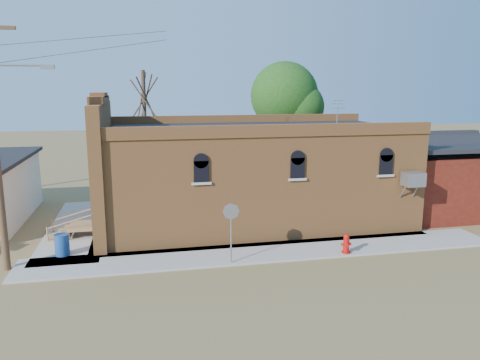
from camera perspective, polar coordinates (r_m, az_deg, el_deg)
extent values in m
plane|color=olive|center=(17.70, -0.48, -10.20)|extent=(120.00, 120.00, 0.00)
cube|color=#9E9991|center=(18.84, 3.49, -8.75)|extent=(19.00, 2.20, 0.08)
cube|color=#9E9991|center=(23.25, -19.07, -5.46)|extent=(2.60, 10.00, 0.08)
cube|color=#B26D36|center=(22.68, 1.67, 0.49)|extent=(14.00, 7.00, 4.50)
cube|color=black|center=(22.37, 1.70, 6.29)|extent=(13.80, 6.80, 0.12)
cube|color=#B26D36|center=(22.00, -16.33, 1.43)|extent=(0.50, 7.40, 5.80)
cube|color=navy|center=(20.69, -17.56, 3.85)|extent=(0.08, 1.10, 1.56)
cube|color=gray|center=(21.40, 20.37, 0.10)|extent=(0.85, 0.65, 0.60)
cube|color=#57120E|center=(26.67, 21.91, -0.12)|extent=(5.00, 6.00, 3.20)
cylinder|color=gray|center=(17.82, -25.67, 12.51)|extent=(1.80, 0.08, 0.08)
cube|color=gray|center=(17.62, -22.42, 12.63)|extent=(0.45, 0.22, 0.14)
cylinder|color=#4F3A2D|center=(29.27, -11.48, 5.66)|extent=(0.24, 0.24, 7.50)
cylinder|color=#4F3A2D|center=(31.25, 5.34, 5.06)|extent=(0.28, 0.28, 6.30)
sphere|color=#154112|center=(31.08, 5.44, 10.20)|extent=(4.40, 4.40, 4.40)
cylinder|color=#AB0E09|center=(19.03, 12.78, -8.57)|extent=(0.43, 0.43, 0.06)
cylinder|color=#AB0E09|center=(18.93, 12.83, -7.64)|extent=(0.30, 0.30, 0.59)
sphere|color=#AB0E09|center=(18.83, 12.87, -6.77)|extent=(0.23, 0.23, 0.23)
cylinder|color=#AB0E09|center=(18.80, 13.02, -7.76)|extent=(0.14, 0.16, 0.11)
cylinder|color=#AB0E09|center=(18.87, 12.41, -7.67)|extent=(0.16, 0.14, 0.11)
cylinder|color=#AB0E09|center=(18.99, 13.24, -7.58)|extent=(0.16, 0.14, 0.11)
cylinder|color=gray|center=(17.29, -1.10, -6.82)|extent=(0.07, 0.07, 2.06)
cylinder|color=gray|center=(17.01, -1.10, -3.84)|extent=(0.62, 0.04, 0.62)
cylinder|color=#A3091C|center=(17.04, -1.12, -3.81)|extent=(0.62, 0.04, 0.62)
cylinder|color=navy|center=(19.47, -20.87, -7.39)|extent=(0.68, 0.68, 0.83)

